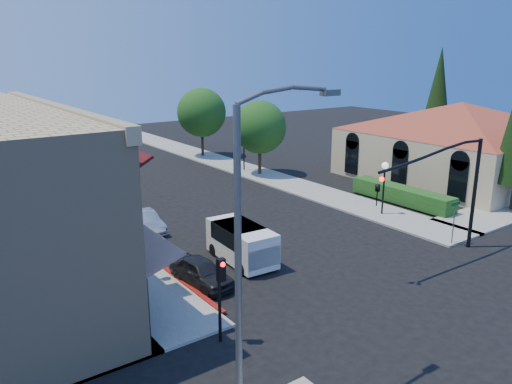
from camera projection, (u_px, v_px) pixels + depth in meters
ground at (395, 297)px, 21.72m from camera, size 120.00×120.00×0.00m
sidewalk_left at (35, 193)px, 37.88m from camera, size 3.50×50.00×0.12m
sidewalk_right at (228, 164)px, 47.75m from camera, size 3.50×50.00×0.12m
curb_red_strip at (169, 273)px, 24.08m from camera, size 0.25×10.00×0.06m
mission_building at (459, 134)px, 42.11m from camera, size 30.12×30.12×6.40m
hedge at (401, 204)px, 35.35m from camera, size 1.40×8.00×1.10m
conifer_far at (438, 94)px, 49.89m from camera, size 3.20×3.20×11.00m
street_tree_a at (260, 127)px, 42.77m from camera, size 4.56×4.56×6.48m
street_tree_b at (202, 113)px, 50.50m from camera, size 4.94×4.94×7.02m
signal_mast_arm at (453, 180)px, 25.10m from camera, size 8.01×0.39×6.00m
secondary_signal at (221, 285)px, 17.69m from camera, size 0.28×0.42×3.32m
cobra_streetlight at (249, 242)px, 13.60m from camera, size 3.60×0.25×9.31m
street_name_sign at (454, 216)px, 27.21m from camera, size 0.80×0.06×2.50m
lamppost_left_near at (134, 226)px, 22.45m from camera, size 0.44×0.44×3.57m
lamppost_left_far at (52, 170)px, 33.40m from camera, size 0.44×0.44×3.57m
lamppost_right_near at (384, 175)px, 32.04m from camera, size 0.44×0.44×3.57m
lamppost_right_far at (244, 141)px, 44.55m from camera, size 0.44×0.44×3.57m
white_van at (242, 241)px, 25.17m from camera, size 2.09×4.36×1.89m
parked_car_a at (202, 272)px, 22.75m from camera, size 1.83×3.81×1.25m
parked_car_b at (145, 221)px, 29.70m from camera, size 1.36×3.70×1.21m
parked_car_c at (93, 197)px, 34.55m from camera, size 2.08×4.72×1.35m
parked_car_d at (66, 170)px, 42.92m from camera, size 2.48×4.71×1.26m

